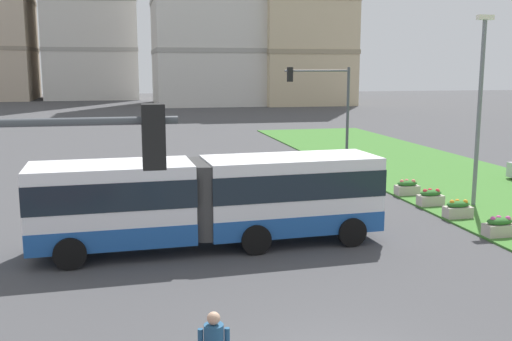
% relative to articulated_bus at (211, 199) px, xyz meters
% --- Properties ---
extents(articulated_bus, '(11.94, 3.21, 3.00)m').
position_rel_articulated_bus_xyz_m(articulated_bus, '(0.00, 0.00, 0.00)').
color(articulated_bus, white).
rests_on(articulated_bus, ground).
extents(flower_planter_2, '(1.10, 0.56, 0.74)m').
position_rel_articulated_bus_xyz_m(flower_planter_2, '(10.23, -1.25, -1.23)').
color(flower_planter_2, '#B7AD9E').
rests_on(flower_planter_2, grass_median).
extents(flower_planter_3, '(1.10, 0.56, 0.74)m').
position_rel_articulated_bus_xyz_m(flower_planter_3, '(10.23, 1.49, -1.23)').
color(flower_planter_3, '#B7AD9E').
rests_on(flower_planter_3, grass_median).
extents(flower_planter_4, '(1.10, 0.56, 0.74)m').
position_rel_articulated_bus_xyz_m(flower_planter_4, '(10.23, 3.69, -1.23)').
color(flower_planter_4, '#B7AD9E').
rests_on(flower_planter_4, grass_median).
extents(flower_planter_5, '(1.10, 0.56, 0.74)m').
position_rel_articulated_bus_xyz_m(flower_planter_5, '(10.23, 5.93, -1.23)').
color(flower_planter_5, '#B7AD9E').
rests_on(flower_planter_5, grass_median).
extents(traffic_light_far_right, '(3.85, 0.28, 6.05)m').
position_rel_articulated_bus_xyz_m(traffic_light_far_right, '(8.59, 12.84, 2.50)').
color(traffic_light_far_right, '#474C51').
rests_on(traffic_light_far_right, ground).
extents(streetlight_median, '(0.70, 0.28, 8.21)m').
position_rel_articulated_bus_xyz_m(streetlight_median, '(12.13, 3.37, 2.89)').
color(streetlight_median, slate).
rests_on(streetlight_median, ground).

